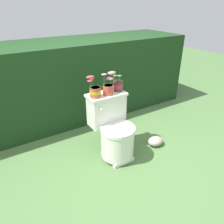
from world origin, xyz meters
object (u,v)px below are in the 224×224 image
(potted_plant_middle, at_px, (118,85))
(garden_stone, at_px, (155,141))
(toilet, at_px, (113,130))
(potted_plant_left, at_px, (95,90))
(potted_plant_midleft, at_px, (109,87))

(potted_plant_middle, height_order, garden_stone, potted_plant_middle)
(toilet, relative_size, potted_plant_middle, 3.77)
(potted_plant_left, height_order, garden_stone, potted_plant_left)
(potted_plant_midleft, relative_size, potted_plant_middle, 1.30)
(potted_plant_midleft, distance_m, garden_stone, 0.94)
(toilet, distance_m, garden_stone, 0.61)
(toilet, xyz_separation_m, potted_plant_left, (-0.15, 0.13, 0.45))
(toilet, xyz_separation_m, potted_plant_middle, (0.15, 0.15, 0.45))
(toilet, bearing_deg, garden_stone, -13.81)
(potted_plant_middle, distance_m, garden_stone, 0.86)
(garden_stone, bearing_deg, potted_plant_midleft, 154.22)
(toilet, relative_size, garden_stone, 3.60)
(potted_plant_left, bearing_deg, toilet, -40.74)
(potted_plant_left, height_order, potted_plant_middle, potted_plant_left)
(toilet, bearing_deg, potted_plant_midleft, 83.38)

